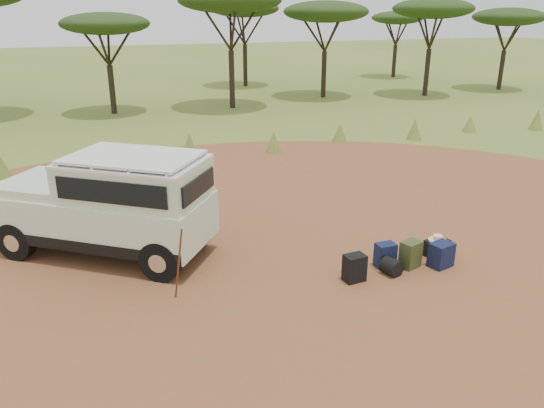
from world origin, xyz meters
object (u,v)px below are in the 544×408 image
object	(u,v)px
backpack_black	(354,268)
backpack_olive	(411,254)
duffel_navy	(441,255)
backpack_navy	(385,255)
walking_staff	(179,264)
hard_case	(437,248)
safari_vehicle	(110,207)

from	to	relation	value
backpack_black	backpack_olive	distance (m)	1.36
backpack_black	duffel_navy	distance (m)	1.95
backpack_navy	walking_staff	bearing A→B (deg)	177.84
walking_staff	backpack_navy	world-z (taller)	walking_staff
backpack_black	backpack_olive	xyz separation A→B (m)	(1.35, 0.15, 0.01)
duffel_navy	walking_staff	bearing A→B (deg)	159.43
backpack_black	hard_case	distance (m)	2.22
walking_staff	safari_vehicle	bearing A→B (deg)	73.99
backpack_olive	backpack_black	bearing A→B (deg)	166.35
duffel_navy	backpack_black	bearing A→B (deg)	163.12
walking_staff	hard_case	bearing A→B (deg)	-38.38
hard_case	safari_vehicle	bearing A→B (deg)	143.93
backpack_black	backpack_navy	xyz separation A→B (m)	(0.87, 0.33, -0.02)
walking_staff	hard_case	size ratio (longest dim) A/B	2.88
backpack_olive	safari_vehicle	bearing A→B (deg)	135.06
backpack_navy	duffel_navy	size ratio (longest dim) A/B	0.99
backpack_black	backpack_navy	distance (m)	0.93
backpack_olive	duffel_navy	distance (m)	0.63
safari_vehicle	backpack_olive	size ratio (longest dim) A/B	8.45
walking_staff	backpack_navy	bearing A→B (deg)	-39.55
backpack_navy	backpack_olive	bearing A→B (deg)	-22.21
safari_vehicle	backpack_black	bearing A→B (deg)	2.47
safari_vehicle	backpack_navy	xyz separation A→B (m)	(5.16, -2.45, -0.82)
backpack_navy	backpack_olive	xyz separation A→B (m)	(0.48, -0.18, 0.03)
backpack_olive	hard_case	size ratio (longest dim) A/B	1.12
backpack_olive	hard_case	distance (m)	0.88
safari_vehicle	hard_case	world-z (taller)	safari_vehicle
safari_vehicle	hard_case	size ratio (longest dim) A/B	9.50
duffel_navy	hard_case	distance (m)	0.52
backpack_navy	hard_case	xyz separation A→B (m)	(1.31, 0.09, -0.08)
backpack_navy	duffel_navy	xyz separation A→B (m)	(1.08, -0.37, 0.00)
backpack_navy	backpack_olive	world-z (taller)	backpack_olive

